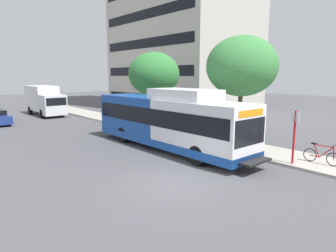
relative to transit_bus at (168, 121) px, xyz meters
name	(u,v)px	position (x,y,z in m)	size (l,w,h in m)	color
ground_plane	(88,148)	(-3.59, 3.38, -1.70)	(120.00, 120.00, 0.00)	#4C4C51
sidewalk_curb	(191,136)	(3.41, 1.38, -1.63)	(3.00, 56.00, 0.14)	#A8A399
transit_bus	(168,121)	(0.00, 0.00, 0.00)	(2.58, 12.25, 3.65)	white
bus_stop_sign_pole	(294,133)	(2.26, -6.68, -0.05)	(0.10, 0.36, 2.60)	red
bicycle_parked	(322,155)	(3.32, -7.60, -1.14)	(0.52, 1.76, 1.02)	black
street_tree_near_stop	(242,66)	(4.50, -1.92, 3.26)	(4.48, 4.48, 6.74)	#4C3823
street_tree_mid_block	(154,74)	(4.19, 6.68, 2.81)	(4.32, 4.32, 6.22)	#4C3823
box_truck_background	(44,100)	(-0.43, 20.63, 0.04)	(2.32, 7.01, 3.25)	silver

